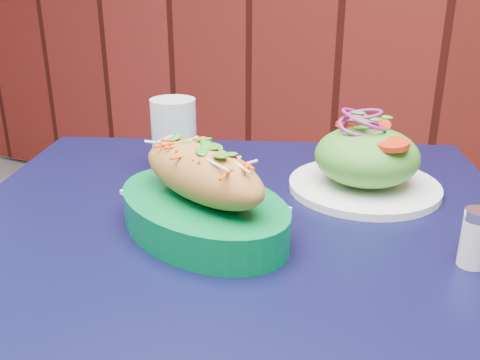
% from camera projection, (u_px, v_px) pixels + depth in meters
% --- Properties ---
extents(cafe_table, '(1.04, 1.04, 0.75)m').
position_uv_depth(cafe_table, '(238.00, 286.00, 0.75)').
color(cafe_table, black).
rests_on(cafe_table, ground).
extents(banh_mi_basket, '(0.32, 0.27, 0.13)m').
position_uv_depth(banh_mi_basket, '(203.00, 197.00, 0.70)').
color(banh_mi_basket, '#016D31').
rests_on(banh_mi_basket, cafe_table).
extents(salad_plate, '(0.24, 0.24, 0.12)m').
position_uv_depth(salad_plate, '(366.00, 161.00, 0.83)').
color(salad_plate, white).
rests_on(salad_plate, cafe_table).
extents(water_glass, '(0.08, 0.08, 0.12)m').
position_uv_depth(water_glass, '(174.00, 135.00, 0.91)').
color(water_glass, silver).
rests_on(water_glass, cafe_table).
extents(salt_shaker, '(0.03, 0.03, 0.07)m').
position_uv_depth(salt_shaker, '(475.00, 238.00, 0.62)').
color(salt_shaker, white).
rests_on(salt_shaker, cafe_table).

